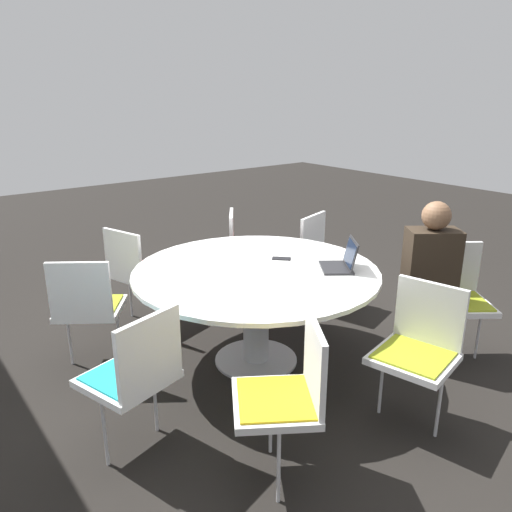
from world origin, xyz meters
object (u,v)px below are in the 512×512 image
at_px(chair_1, 325,254).
at_px(chair_7, 419,343).
at_px(chair_6, 289,389).
at_px(chair_3, 136,268).
at_px(laptop, 342,261).
at_px(chair_2, 245,248).
at_px(person_0, 431,271).
at_px(cell_phone, 281,259).
at_px(chair_4, 87,303).
at_px(handbag, 187,283).
at_px(chair_5, 135,370).
at_px(chair_0, 456,291).

relative_size(chair_1, chair_7, 1.00).
distance_m(chair_1, chair_6, 2.24).
distance_m(chair_3, laptop, 1.76).
distance_m(chair_2, laptop, 1.40).
distance_m(person_0, cell_phone, 1.08).
xyz_separation_m(chair_7, cell_phone, (1.21, 0.03, 0.21)).
distance_m(chair_1, person_0, 1.19).
bearing_deg(person_0, laptop, -1.38).
bearing_deg(chair_3, person_0, 19.85).
height_order(chair_4, chair_6, same).
bearing_deg(chair_3, handbag, 96.87).
bearing_deg(chair_4, chair_5, -60.78).
xyz_separation_m(chair_0, chair_1, (1.25, 0.11, 0.00)).
relative_size(chair_2, handbag, 2.41).
bearing_deg(chair_5, chair_6, -66.46).
bearing_deg(person_0, chair_3, -16.51).
xyz_separation_m(chair_3, person_0, (-1.88, -1.40, 0.19)).
bearing_deg(chair_6, chair_3, 28.42).
xyz_separation_m(chair_0, chair_6, (-0.19, 1.83, 0.00)).
bearing_deg(person_0, chair_7, 66.78).
height_order(chair_0, chair_7, same).
bearing_deg(chair_4, chair_7, -17.54).
bearing_deg(cell_phone, person_0, -139.72).
height_order(chair_4, handbag, chair_4).
bearing_deg(chair_3, chair_5, -42.21).
bearing_deg(handbag, laptop, -171.83).
bearing_deg(chair_2, handbag, -97.83).
distance_m(chair_7, laptop, 0.84).
bearing_deg(chair_5, cell_phone, 1.85).
xyz_separation_m(chair_2, person_0, (-1.76, -0.34, 0.19)).
relative_size(chair_6, handbag, 2.41).
bearing_deg(chair_1, laptop, 34.19).
bearing_deg(chair_6, laptop, -25.25).
bearing_deg(chair_1, chair_6, 23.08).
bearing_deg(chair_2, person_0, 47.33).
bearing_deg(chair_4, chair_2, 48.07).
xyz_separation_m(chair_5, laptop, (0.02, -1.62, 0.27)).
height_order(person_0, handbag, person_0).
bearing_deg(chair_5, person_0, -25.82).
bearing_deg(chair_5, handbag, 36.89).
distance_m(chair_5, cell_phone, 1.51).
distance_m(chair_1, chair_7, 1.75).
bearing_deg(chair_5, chair_3, 48.71).
bearing_deg(laptop, chair_4, -87.34).
bearing_deg(chair_1, person_0, 66.94).
relative_size(chair_2, laptop, 2.39).
bearing_deg(person_0, cell_phone, -12.88).
relative_size(chair_0, chair_2, 1.00).
relative_size(chair_1, person_0, 0.71).
relative_size(chair_1, chair_5, 1.00).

